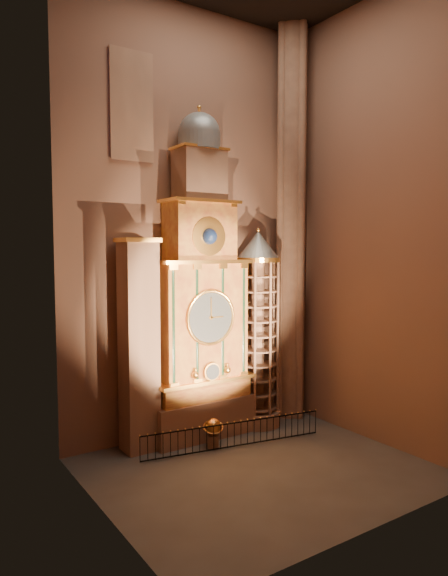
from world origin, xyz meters
TOP-DOWN VIEW (x-y plane):
  - floor at (0.00, 0.00)m, footprint 14.00×14.00m
  - wall_back at (0.00, 6.00)m, footprint 22.00×0.00m
  - wall_left at (-7.00, 0.00)m, footprint 0.00×22.00m
  - wall_right at (7.00, 0.00)m, footprint 0.00×22.00m
  - astronomical_clock at (0.00, 4.96)m, footprint 5.60×2.41m
  - portrait_tower at (-3.40, 4.98)m, footprint 1.80×1.60m
  - stair_turret at (3.50, 4.70)m, footprint 2.50×2.50m
  - gothic_pier at (6.10, 5.00)m, footprint 2.04×2.04m
  - stained_glass_window at (-3.20, 5.92)m, footprint 2.20×0.14m
  - celestial_globe at (-0.34, 3.21)m, footprint 1.29×1.25m
  - iron_railing at (0.49, 2.61)m, footprint 9.20×1.72m

SIDE VIEW (x-z plane):
  - floor at x=0.00m, z-range 0.00..0.00m
  - iron_railing at x=0.49m, z-range 0.05..1.27m
  - celestial_globe at x=-0.34m, z-range 0.14..1.60m
  - portrait_tower at x=-3.40m, z-range 0.05..10.25m
  - stair_turret at x=3.50m, z-range -0.13..10.67m
  - astronomical_clock at x=0.00m, z-range -1.67..15.03m
  - wall_back at x=0.00m, z-range 0.00..22.00m
  - wall_left at x=-7.00m, z-range 0.00..22.00m
  - wall_right at x=7.00m, z-range 0.00..22.00m
  - gothic_pier at x=6.10m, z-range 0.00..22.00m
  - stained_glass_window at x=-3.20m, z-range 13.90..19.10m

